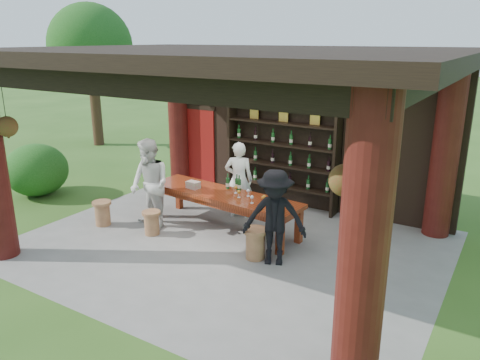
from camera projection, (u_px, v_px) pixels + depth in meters
The scene contains 15 objects.
ground at pixel (229, 245), 8.63m from camera, with size 90.00×90.00×0.00m, color #2D5119.
pavilion at pixel (240, 127), 8.36m from camera, with size 7.50×6.00×3.60m.
wine_shelf at pixel (282, 156), 10.37m from camera, with size 2.62×0.40×2.31m.
tasting_table at pixel (223, 199), 9.18m from camera, with size 3.36×1.15×0.75m.
stool_near_left at pixel (152, 222), 9.03m from camera, with size 0.36×0.36×0.47m.
stool_near_right at pixel (255, 243), 8.03m from camera, with size 0.41×0.41×0.55m.
stool_far_left at pixel (102, 213), 9.48m from camera, with size 0.38×0.38×0.50m.
host at pixel (239, 180), 9.78m from camera, with size 0.59×0.39×1.62m, color white.
guest_woman at pixel (150, 185), 9.17m from camera, with size 0.88×0.68×1.80m, color silver.
guest_man at pixel (275, 218), 7.71m from camera, with size 1.06×0.61×1.64m, color black.
table_bottles at pixel (235, 182), 9.33m from camera, with size 0.33×0.14×0.31m.
table_glasses at pixel (252, 196), 8.73m from camera, with size 0.90×0.41×0.15m.
napkin_basket at pixel (193, 185), 9.43m from camera, with size 0.26×0.18×0.14m, color #BF6672.
shrubs at pixel (336, 228), 7.99m from camera, with size 14.34×7.22×1.36m.
trees at pixel (468, 59), 6.84m from camera, with size 20.98×10.98×4.80m.
Camera 1 is at (4.31, -6.62, 3.67)m, focal length 35.00 mm.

